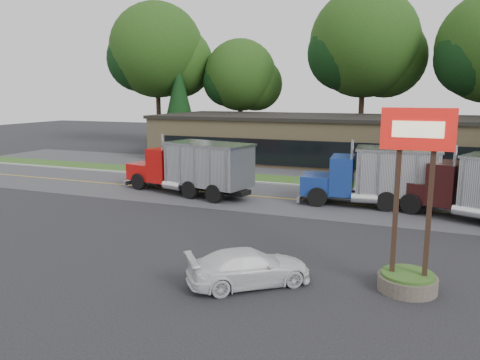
% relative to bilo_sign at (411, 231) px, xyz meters
% --- Properties ---
extents(ground, '(140.00, 140.00, 0.00)m').
position_rel_bilo_sign_xyz_m(ground, '(-10.50, 2.50, -2.02)').
color(ground, '#2E2E33').
rests_on(ground, ground).
extents(road, '(60.00, 8.00, 0.02)m').
position_rel_bilo_sign_xyz_m(road, '(-10.50, 11.50, -2.02)').
color(road, '#535358').
rests_on(road, ground).
extents(center_line, '(60.00, 0.12, 0.01)m').
position_rel_bilo_sign_xyz_m(center_line, '(-10.50, 11.50, -2.02)').
color(center_line, gold).
rests_on(center_line, ground).
extents(curb, '(60.00, 0.30, 0.12)m').
position_rel_bilo_sign_xyz_m(curb, '(-10.50, 15.70, -2.02)').
color(curb, '#9E9E99').
rests_on(curb, ground).
extents(grass_verge, '(60.00, 3.40, 0.03)m').
position_rel_bilo_sign_xyz_m(grass_verge, '(-10.50, 17.50, -2.02)').
color(grass_verge, '#30501B').
rests_on(grass_verge, ground).
extents(far_parking, '(60.00, 7.00, 0.02)m').
position_rel_bilo_sign_xyz_m(far_parking, '(-10.50, 22.50, -2.02)').
color(far_parking, '#535358').
rests_on(far_parking, ground).
extents(strip_mall, '(32.00, 12.00, 4.00)m').
position_rel_bilo_sign_xyz_m(strip_mall, '(-8.50, 28.50, -0.02)').
color(strip_mall, '#9E8760').
rests_on(strip_mall, ground).
extents(bilo_sign, '(2.20, 1.90, 5.95)m').
position_rel_bilo_sign_xyz_m(bilo_sign, '(0.00, 0.00, 0.00)').
color(bilo_sign, '#6B6054').
rests_on(bilo_sign, ground).
extents(tree_far_a, '(11.96, 11.26, 17.07)m').
position_rel_bilo_sign_xyz_m(tree_far_a, '(-30.32, 34.64, 8.87)').
color(tree_far_a, '#382619').
rests_on(tree_far_a, ground).
extents(tree_far_b, '(8.84, 8.32, 12.61)m').
position_rel_bilo_sign_xyz_m(tree_far_b, '(-20.37, 36.61, 6.02)').
color(tree_far_b, '#382619').
rests_on(tree_far_b, ground).
extents(tree_far_c, '(12.08, 11.37, 17.24)m').
position_rel_bilo_sign_xyz_m(tree_far_c, '(-6.32, 36.64, 8.98)').
color(tree_far_c, '#382619').
rests_on(tree_far_c, ground).
extents(evergreen_left, '(4.39, 4.39, 9.97)m').
position_rel_bilo_sign_xyz_m(evergreen_left, '(-26.50, 32.50, 3.46)').
color(evergreen_left, '#382619').
rests_on(evergreen_left, ground).
extents(tree_verge, '(3.53, 3.32, 5.03)m').
position_rel_bilo_sign_xyz_m(tree_verge, '(-0.45, 17.54, 1.17)').
color(tree_verge, '#382619').
rests_on(tree_verge, ground).
extents(dump_truck_red, '(9.42, 4.62, 3.36)m').
position_rel_bilo_sign_xyz_m(dump_truck_red, '(-13.37, 10.63, -0.21)').
color(dump_truck_red, black).
rests_on(dump_truck_red, ground).
extents(dump_truck_blue, '(7.73, 3.24, 3.36)m').
position_rel_bilo_sign_xyz_m(dump_truck_blue, '(-2.21, 11.67, -0.22)').
color(dump_truck_blue, black).
rests_on(dump_truck_blue, ground).
extents(rally_car, '(4.34, 4.01, 1.22)m').
position_rel_bilo_sign_xyz_m(rally_car, '(-5.00, -1.50, -1.41)').
color(rally_car, silver).
rests_on(rally_car, ground).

